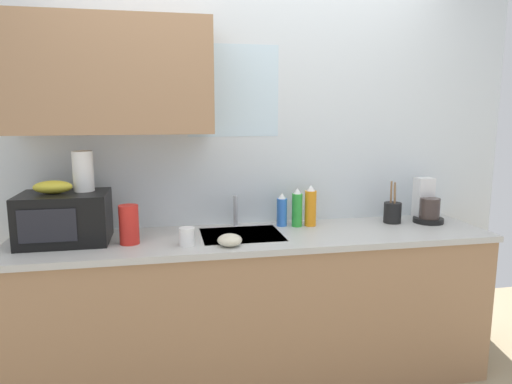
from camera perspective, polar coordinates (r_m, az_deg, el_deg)
The scene contains 14 objects.
kitchen_wall_assembly at distance 2.88m, azimuth -4.15°, elevation 5.00°, with size 3.52×0.42×2.50m.
counter_unit at distance 2.83m, azimuth -0.03°, elevation -13.95°, with size 2.75×0.63×0.90m.
sink_faucet at distance 2.88m, azimuth -2.52°, elevation -2.31°, with size 0.03×0.03×0.19m, color #B2B5BA.
microwave at distance 2.70m, azimuth -22.46°, elevation -2.96°, with size 0.46×0.35×0.27m.
banana_bunch at distance 2.69m, azimuth -23.72°, elevation 0.56°, with size 0.20×0.11×0.07m, color gold.
paper_towel_roll at distance 2.70m, azimuth -20.50°, elevation 2.41°, with size 0.11×0.11×0.22m, color white.
coffee_maker at distance 3.18m, azimuth 20.24°, elevation -1.58°, with size 0.19×0.21×0.28m.
dish_soap_bottle_blue at distance 2.87m, azimuth 3.20°, elevation -2.30°, with size 0.06×0.06×0.21m.
dish_soap_bottle_green at distance 2.86m, azimuth 5.07°, elevation -2.02°, with size 0.06×0.06×0.24m.
dish_soap_bottle_orange at distance 2.89m, azimuth 6.72°, elevation -1.80°, with size 0.07×0.07×0.25m.
cereal_canister at distance 2.57m, azimuth -15.36°, elevation -3.89°, with size 0.10×0.10×0.21m, color red.
mug_white at distance 2.49m, azimuth -8.49°, elevation -5.44°, with size 0.08×0.08×0.10m, color white.
utensil_crock at distance 3.08m, azimuth 16.44°, elevation -2.37°, with size 0.11×0.11×0.27m.
small_bowl at distance 2.46m, azimuth -3.25°, elevation -5.92°, with size 0.13×0.13×0.07m, color beige.
Camera 1 is at (-0.51, -2.54, 1.59)m, focal length 32.52 mm.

